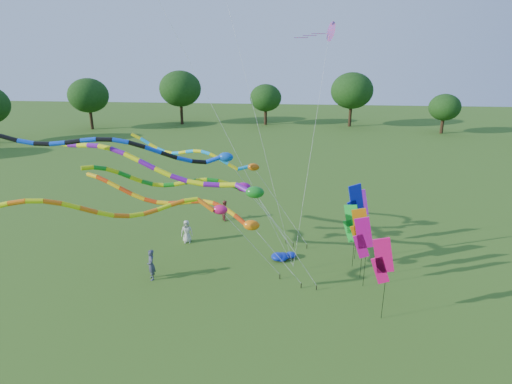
# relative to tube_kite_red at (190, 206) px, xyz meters

# --- Properties ---
(ground) EXTENTS (160.00, 160.00, 0.00)m
(ground) POSITION_rel_tube_kite_red_xyz_m (3.63, -3.94, -4.04)
(ground) COLOR #2D5B18
(ground) RESTS_ON ground
(tree_ring) EXTENTS (117.48, 116.10, 9.42)m
(tree_ring) POSITION_rel_tube_kite_red_xyz_m (7.59, -2.91, 1.39)
(tree_ring) COLOR #382314
(tree_ring) RESTS_ON ground
(tube_kite_red) EXTENTS (13.09, 3.10, 6.08)m
(tube_kite_red) POSITION_rel_tube_kite_red_xyz_m (0.00, 0.00, 0.00)
(tube_kite_red) COLOR black
(tube_kite_red) RESTS_ON ground
(tube_kite_orange) EXTENTS (12.18, 5.99, 7.20)m
(tube_kite_orange) POSITION_rel_tube_kite_red_xyz_m (-1.22, -4.01, 1.38)
(tube_kite_orange) COLOR black
(tube_kite_orange) RESTS_ON ground
(tube_kite_purple) EXTENTS (16.33, 4.70, 8.03)m
(tube_kite_purple) POSITION_rel_tube_kite_red_xyz_m (-1.00, 0.18, 2.07)
(tube_kite_purple) COLOR black
(tube_kite_purple) RESTS_ON ground
(tube_kite_blue) EXTENTS (16.10, 4.20, 8.74)m
(tube_kite_blue) POSITION_rel_tube_kite_red_xyz_m (-2.89, 1.22, 3.00)
(tube_kite_blue) COLOR black
(tube_kite_blue) RESTS_ON ground
(tube_kite_cyan) EXTENTS (12.19, 2.49, 7.61)m
(tube_kite_cyan) POSITION_rel_tube_kite_red_xyz_m (0.17, 4.22, 1.88)
(tube_kite_cyan) COLOR black
(tube_kite_cyan) RESTS_ON ground
(tube_kite_green) EXTENTS (12.10, 3.81, 6.97)m
(tube_kite_green) POSITION_rel_tube_kite_red_xyz_m (-0.29, 1.39, 1.03)
(tube_kite_green) COLOR black
(tube_kite_green) RESTS_ON ground
(delta_kite_high_c) EXTENTS (3.00, 7.19, 15.07)m
(delta_kite_high_c) POSITION_rel_tube_kite_red_xyz_m (8.00, 6.45, 9.76)
(delta_kite_high_c) COLOR black
(delta_kite_high_c) RESTS_ON ground
(banner_pole_violet) EXTENTS (1.16, 0.15, 4.04)m
(banner_pole_violet) POSITION_rel_tube_kite_red_xyz_m (10.47, 4.04, -1.25)
(banner_pole_violet) COLOR black
(banner_pole_violet) RESTS_ON ground
(banner_pole_green) EXTENTS (1.09, 0.56, 4.09)m
(banner_pole_green) POSITION_rel_tube_kite_red_xyz_m (9.56, 1.03, -1.20)
(banner_pole_green) COLOR black
(banner_pole_green) RESTS_ON ground
(banner_pole_orange) EXTENTS (1.16, 0.17, 4.41)m
(banner_pole_orange) POSITION_rel_tube_kite_red_xyz_m (9.83, -0.38, -0.89)
(banner_pole_orange) COLOR black
(banner_pole_orange) RESTS_ON ground
(banner_pole_magenta_b) EXTENTS (1.16, 0.12, 4.47)m
(banner_pole_magenta_b) POSITION_rel_tube_kite_red_xyz_m (10.35, -4.28, -0.83)
(banner_pole_magenta_b) COLOR black
(banner_pole_magenta_b) RESTS_ON ground
(banner_pole_blue_b) EXTENTS (1.13, 0.44, 5.11)m
(banner_pole_blue_b) POSITION_rel_tube_kite_red_xyz_m (9.81, 1.86, -0.20)
(banner_pole_blue_b) COLOR black
(banner_pole_blue_b) RESTS_ON ground
(banner_pole_magenta_a) EXTENTS (1.16, 0.10, 4.27)m
(banner_pole_magenta_a) POSITION_rel_tube_kite_red_xyz_m (9.87, -1.33, -1.02)
(banner_pole_magenta_a) COLOR black
(banner_pole_magenta_a) RESTS_ON ground
(blue_nylon_heap) EXTENTS (1.21, 1.42, 0.47)m
(blue_nylon_heap) POSITION_rel_tube_kite_red_xyz_m (5.42, 1.53, -3.82)
(blue_nylon_heap) COLOR #0C23A5
(blue_nylon_heap) RESTS_ON ground
(person_a) EXTENTS (0.88, 0.67, 1.61)m
(person_a) POSITION_rel_tube_kite_red_xyz_m (-1.23, 3.38, -3.23)
(person_a) COLOR beige
(person_a) RESTS_ON ground
(person_b) EXTENTS (0.71, 0.81, 1.86)m
(person_b) POSITION_rel_tube_kite_red_xyz_m (-2.08, -1.64, -3.11)
(person_b) COLOR #393C51
(person_b) RESTS_ON ground
(person_c) EXTENTS (0.91, 0.97, 1.60)m
(person_c) POSITION_rel_tube_kite_red_xyz_m (0.75, 7.59, -3.24)
(person_c) COLOR brown
(person_c) RESTS_ON ground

